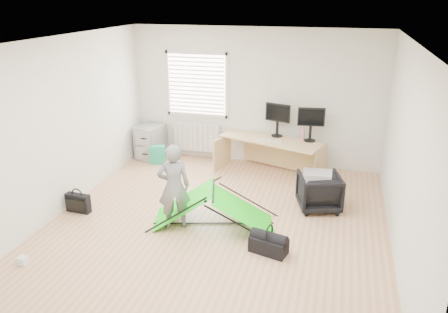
% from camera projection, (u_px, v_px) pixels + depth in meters
% --- Properties ---
extents(ground, '(5.50, 5.50, 0.00)m').
position_uv_depth(ground, '(217.00, 224.00, 6.62)').
color(ground, tan).
rests_on(ground, ground).
extents(back_wall, '(5.00, 0.02, 2.70)m').
position_uv_depth(back_wall, '(255.00, 97.00, 8.62)').
color(back_wall, silver).
rests_on(back_wall, ground).
extents(window, '(1.20, 0.06, 1.20)m').
position_uv_depth(window, '(197.00, 85.00, 8.81)').
color(window, silver).
rests_on(window, back_wall).
extents(radiator, '(1.00, 0.12, 0.60)m').
position_uv_depth(radiator, '(197.00, 137.00, 9.16)').
color(radiator, silver).
rests_on(radiator, back_wall).
extents(desk, '(2.05, 1.20, 0.67)m').
position_uv_depth(desk, '(270.00, 156.00, 8.44)').
color(desk, tan).
rests_on(desk, ground).
extents(filing_cabinet, '(0.57, 0.68, 0.70)m').
position_uv_depth(filing_cabinet, '(151.00, 142.00, 9.19)').
color(filing_cabinet, '#959799').
rests_on(filing_cabinet, ground).
extents(monitor_left, '(0.51, 0.25, 0.48)m').
position_uv_depth(monitor_left, '(277.00, 124.00, 8.42)').
color(monitor_left, black).
rests_on(monitor_left, desk).
extents(monitor_right, '(0.51, 0.17, 0.48)m').
position_uv_depth(monitor_right, '(310.00, 129.00, 8.15)').
color(monitor_right, black).
rests_on(monitor_right, desk).
extents(keyboard, '(0.48, 0.20, 0.02)m').
position_uv_depth(keyboard, '(269.00, 141.00, 8.21)').
color(keyboard, beige).
rests_on(keyboard, desk).
extents(thermos, '(0.08, 0.08, 0.25)m').
position_uv_depth(thermos, '(303.00, 134.00, 8.22)').
color(thermos, '#BD6A71').
rests_on(thermos, desk).
extents(office_chair, '(0.80, 0.81, 0.60)m').
position_uv_depth(office_chair, '(319.00, 192.00, 7.00)').
color(office_chair, black).
rests_on(office_chair, ground).
extents(person, '(0.56, 0.48, 1.30)m').
position_uv_depth(person, '(174.00, 187.00, 6.32)').
color(person, slate).
rests_on(person, ground).
extents(kite, '(1.98, 1.26, 0.57)m').
position_uv_depth(kite, '(213.00, 207.00, 6.52)').
color(kite, '#19E015').
rests_on(kite, ground).
extents(storage_crate, '(0.57, 0.42, 0.30)m').
position_uv_depth(storage_crate, '(318.00, 180.00, 7.79)').
color(storage_crate, silver).
rests_on(storage_crate, ground).
extents(tote_bag, '(0.35, 0.23, 0.38)m').
position_uv_depth(tote_bag, '(157.00, 155.00, 8.91)').
color(tote_bag, '#1F976E').
rests_on(tote_bag, ground).
extents(laptop_bag, '(0.41, 0.15, 0.30)m').
position_uv_depth(laptop_bag, '(78.00, 203.00, 6.94)').
color(laptop_bag, black).
rests_on(laptop_bag, ground).
extents(white_box, '(0.11, 0.11, 0.11)m').
position_uv_depth(white_box, '(23.00, 261.00, 5.62)').
color(white_box, silver).
rests_on(white_box, ground).
extents(duffel_bag, '(0.55, 0.37, 0.22)m').
position_uv_depth(duffel_bag, '(269.00, 245.00, 5.86)').
color(duffel_bag, black).
rests_on(duffel_bag, ground).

